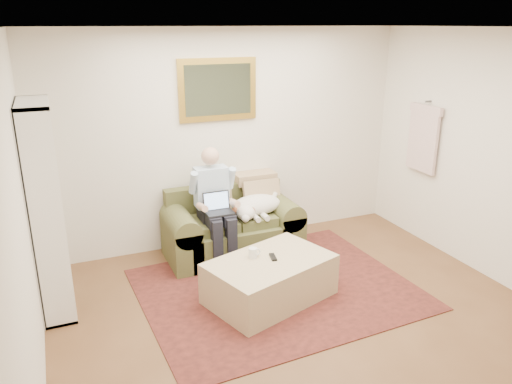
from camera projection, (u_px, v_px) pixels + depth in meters
room_shell at (315, 191)px, 4.16m from camera, size 4.51×5.00×2.61m
rug at (277, 289)px, 5.20m from camera, size 2.82×2.30×0.01m
sofa at (232, 232)px, 5.94m from camera, size 1.57×0.80×0.94m
seated_man at (216, 208)px, 5.61m from camera, size 0.52×0.74×1.32m
laptop at (218, 207)px, 5.54m from camera, size 0.31×0.24×0.22m
sleeping_dog at (256, 205)px, 5.87m from camera, size 0.65×0.41×0.24m
ottoman at (270, 279)px, 4.95m from camera, size 1.37×1.09×0.43m
coffee_mug at (253, 253)px, 4.91m from camera, size 0.08×0.08×0.10m
tv_remote at (273, 257)px, 4.91m from camera, size 0.08×0.16×0.02m
bookshelf at (47, 210)px, 4.58m from camera, size 0.28×0.80×2.00m
wall_mirror at (218, 90)px, 5.77m from camera, size 0.94×0.04×0.72m
hanging_shirt at (423, 135)px, 6.04m from camera, size 0.06×0.52×0.90m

